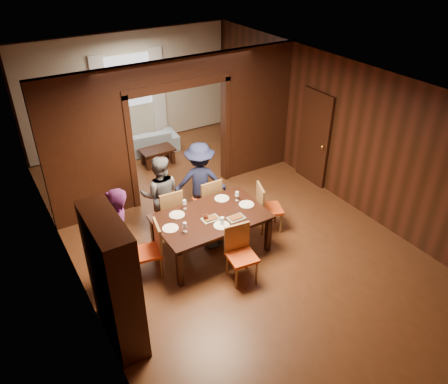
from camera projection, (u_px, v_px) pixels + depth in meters
floor at (220, 226)px, 8.53m from camera, size 9.00×9.00×0.00m
ceiling at (219, 80)px, 7.00m from camera, size 5.50×9.00×0.02m
room_walls at (173, 122)px, 9.11m from camera, size 5.52×9.01×2.90m
person_purple at (119, 241)px, 6.70m from camera, size 0.66×0.77×1.79m
person_grey at (160, 195)px, 8.06m from camera, size 0.92×0.84×1.55m
person_navy at (200, 181)px, 8.45m from camera, size 1.18×0.97×1.59m
sofa at (139, 142)px, 11.13m from camera, size 2.05×0.97×0.58m
serving_bowl at (212, 209)px, 7.61m from camera, size 0.34×0.34×0.08m
dining_table at (211, 234)px, 7.70m from camera, size 1.90×1.18×0.76m
coffee_table at (158, 156)px, 10.65m from camera, size 0.80×0.50×0.40m
chair_left at (147, 251)px, 7.14m from camera, size 0.51×0.51×0.97m
chair_right at (270, 207)px, 8.22m from camera, size 0.56×0.56×0.97m
chair_far_l at (169, 210)px, 8.14m from camera, size 0.47×0.47×0.97m
chair_far_r at (207, 199)px, 8.46m from camera, size 0.44×0.44×0.97m
chair_near at (242, 255)px, 7.03m from camera, size 0.49×0.49×0.97m
hutch at (114, 281)px, 5.79m from camera, size 0.40×1.20×2.00m
door_right at (314, 138)px, 9.53m from camera, size 0.06×0.90×2.10m
window_far at (128, 81)px, 10.87m from camera, size 1.20×0.03×1.30m
curtain_left at (102, 104)px, 10.74m from camera, size 0.35×0.06×2.40m
curtain_right at (158, 94)px, 11.40m from camera, size 0.35×0.06×2.40m
plate_left at (170, 228)px, 7.19m from camera, size 0.27×0.27×0.01m
plate_far_l at (177, 215)px, 7.52m from camera, size 0.27×0.27×0.01m
plate_far_r at (222, 198)px, 7.97m from camera, size 0.27×0.27×0.01m
plate_right at (247, 204)px, 7.80m from camera, size 0.27×0.27×0.01m
plate_near at (222, 225)px, 7.26m from camera, size 0.27×0.27×0.01m
platter_a at (211, 219)px, 7.40m from camera, size 0.30×0.20×0.04m
platter_b at (236, 218)px, 7.43m from camera, size 0.30×0.20×0.04m
wineglass_left at (185, 227)px, 7.07m from camera, size 0.08×0.08×0.18m
wineglass_far at (185, 204)px, 7.65m from camera, size 0.08×0.08×0.18m
wineglass_right at (237, 196)px, 7.88m from camera, size 0.08×0.08×0.18m
tumbler at (222, 221)px, 7.26m from camera, size 0.07×0.07×0.14m
condiment_jar at (206, 217)px, 7.38m from camera, size 0.08×0.08×0.11m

